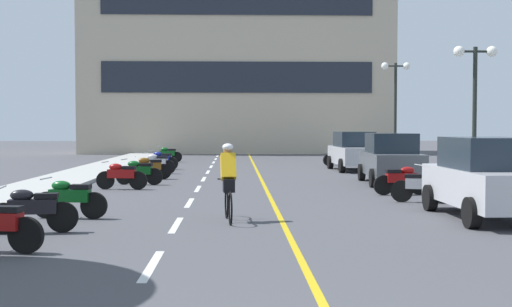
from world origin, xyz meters
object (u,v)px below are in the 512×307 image
street_lamp_mid (475,82)px  motorcycle_5 (423,185)px  motorcycle_3 (32,209)px  motorcycle_6 (401,179)px  motorcycle_8 (139,171)px  motorcycle_9 (149,167)px  parked_car_far (354,151)px  motorcycle_10 (157,163)px  parked_car_mid (391,158)px  motorcycle_11 (161,160)px  cyclist_rider (228,181)px  parked_car_near (487,178)px  motorcycle_7 (121,175)px  motorcycle_13 (167,154)px  motorcycle_12 (338,157)px  street_lamp_far (396,90)px  motorcycle_4 (69,198)px

street_lamp_mid → motorcycle_5: 5.83m
motorcycle_3 → motorcycle_6: (8.92, 6.84, 0.00)m
street_lamp_mid → motorcycle_8: 11.87m
motorcycle_5 → motorcycle_9: bearing=136.0°
motorcycle_5 → motorcycle_8: 10.24m
parked_car_far → motorcycle_9: size_ratio=2.53×
motorcycle_9 → motorcycle_10: size_ratio=1.02×
parked_car_mid → motorcycle_11: bearing=137.9°
street_lamp_mid → cyclist_rider: bearing=-137.8°
cyclist_rider → motorcycle_6: bearing=46.1°
parked_car_near → motorcycle_6: parked_car_near is taller
street_lamp_mid → parked_car_mid: (-2.35, 1.82, -2.62)m
motorcycle_7 → motorcycle_13: 16.64m
motorcycle_5 → motorcycle_9: same height
street_lamp_mid → motorcycle_12: 13.57m
motorcycle_10 → motorcycle_12: (8.89, 5.76, 0.00)m
street_lamp_far → cyclist_rider: 20.45m
parked_car_near → motorcycle_8: parked_car_near is taller
motorcycle_4 → motorcycle_11: bearing=89.5°
motorcycle_3 → motorcycle_11: same height
parked_car_mid → cyclist_rider: (-5.75, -9.15, -0.03)m
motorcycle_9 → motorcycle_11: same height
motorcycle_8 → motorcycle_12: size_ratio=1.02×
motorcycle_7 → motorcycle_13: same height
motorcycle_12 → motorcycle_4: bearing=-114.8°
motorcycle_7 → motorcycle_11: size_ratio=1.04×
street_lamp_mid → motorcycle_6: size_ratio=2.71×
street_lamp_far → motorcycle_12: bearing=144.8°
motorcycle_9 → motorcycle_10: 3.14m
motorcycle_3 → motorcycle_12: size_ratio=1.03×
motorcycle_4 → parked_car_near: bearing=-1.8°
motorcycle_4 → motorcycle_6: (8.71, 4.85, 0.00)m
parked_car_far → motorcycle_12: bearing=91.2°
motorcycle_9 → parked_car_mid: bearing=-14.2°
parked_car_near → motorcycle_11: size_ratio=2.57×
motorcycle_8 → motorcycle_9: size_ratio=1.00×
motorcycle_3 → motorcycle_9: same height
cyclist_rider → motorcycle_9: bearing=105.7°
street_lamp_mid → cyclist_rider: 11.24m
motorcycle_3 → motorcycle_7: bearing=88.8°
motorcycle_4 → motorcycle_13: (-0.22, 23.45, 0.00)m
motorcycle_13 → motorcycle_10: bearing=-87.0°
motorcycle_5 → street_lamp_mid: bearing=54.6°
cyclist_rider → parked_car_mid: bearing=57.9°
motorcycle_12 → motorcycle_3: bearing=-113.2°
motorcycle_3 → motorcycle_5: size_ratio=1.03×
motorcycle_10 → cyclist_rider: size_ratio=0.94×
motorcycle_10 → motorcycle_3: bearing=-91.7°
motorcycle_12 → parked_car_near: bearing=-89.5°
motorcycle_10 → motorcycle_11: size_ratio=1.01×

